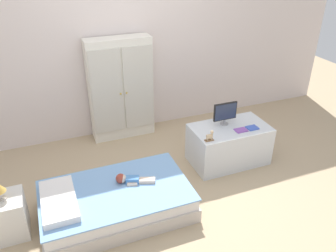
{
  "coord_description": "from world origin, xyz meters",
  "views": [
    {
      "loc": [
        -1.08,
        -2.71,
        2.42
      ],
      "look_at": [
        0.13,
        0.4,
        0.58
      ],
      "focal_mm": 36.5,
      "sensor_mm": 36.0,
      "label": 1
    }
  ],
  "objects_px": {
    "book_purple": "(241,130)",
    "rocking_horse_toy": "(210,136)",
    "doll": "(128,179)",
    "tv_stand": "(229,144)",
    "nightstand": "(7,217)",
    "tv_monitor": "(225,112)",
    "bed": "(117,201)",
    "wardrobe": "(121,89)",
    "book_blue": "(252,128)"
  },
  "relations": [
    {
      "from": "bed",
      "to": "doll",
      "type": "bearing_deg",
      "value": 26.12
    },
    {
      "from": "doll",
      "to": "nightstand",
      "type": "xyz_separation_m",
      "value": [
        -1.14,
        0.01,
        -0.12
      ]
    },
    {
      "from": "tv_stand",
      "to": "book_blue",
      "type": "relative_size",
      "value": 6.91
    },
    {
      "from": "bed",
      "to": "book_purple",
      "type": "distance_m",
      "value": 1.62
    },
    {
      "from": "doll",
      "to": "tv_stand",
      "type": "bearing_deg",
      "value": 13.48
    },
    {
      "from": "tv_stand",
      "to": "book_blue",
      "type": "distance_m",
      "value": 0.35
    },
    {
      "from": "nightstand",
      "to": "tv_monitor",
      "type": "relative_size",
      "value": 1.38
    },
    {
      "from": "tv_stand",
      "to": "tv_monitor",
      "type": "distance_m",
      "value": 0.41
    },
    {
      "from": "wardrobe",
      "to": "tv_stand",
      "type": "distance_m",
      "value": 1.57
    },
    {
      "from": "bed",
      "to": "tv_stand",
      "type": "distance_m",
      "value": 1.54
    },
    {
      "from": "tv_stand",
      "to": "book_purple",
      "type": "distance_m",
      "value": 0.28
    },
    {
      "from": "wardrobe",
      "to": "tv_stand",
      "type": "xyz_separation_m",
      "value": [
        1.02,
        -1.11,
        -0.44
      ]
    },
    {
      "from": "doll",
      "to": "book_purple",
      "type": "bearing_deg",
      "value": 8.16
    },
    {
      "from": "tv_monitor",
      "to": "book_blue",
      "type": "bearing_deg",
      "value": -39.66
    },
    {
      "from": "bed",
      "to": "tv_stand",
      "type": "xyz_separation_m",
      "value": [
        1.49,
        0.39,
        0.1
      ]
    },
    {
      "from": "tv_stand",
      "to": "tv_monitor",
      "type": "xyz_separation_m",
      "value": [
        -0.03,
        0.09,
        0.4
      ]
    },
    {
      "from": "book_purple",
      "to": "nightstand",
      "type": "bearing_deg",
      "value": -175.79
    },
    {
      "from": "doll",
      "to": "book_purple",
      "type": "relative_size",
      "value": 2.72
    },
    {
      "from": "doll",
      "to": "wardrobe",
      "type": "bearing_deg",
      "value": 77.44
    },
    {
      "from": "bed",
      "to": "wardrobe",
      "type": "relative_size",
      "value": 1.06
    },
    {
      "from": "bed",
      "to": "nightstand",
      "type": "xyz_separation_m",
      "value": [
        -0.99,
        0.09,
        0.06
      ]
    },
    {
      "from": "bed",
      "to": "book_blue",
      "type": "bearing_deg",
      "value": 9.12
    },
    {
      "from": "doll",
      "to": "tv_monitor",
      "type": "xyz_separation_m",
      "value": [
        1.31,
        0.41,
        0.31
      ]
    },
    {
      "from": "rocking_horse_toy",
      "to": "nightstand",
      "type": "bearing_deg",
      "value": -176.69
    },
    {
      "from": "bed",
      "to": "rocking_horse_toy",
      "type": "bearing_deg",
      "value": 10.58
    },
    {
      "from": "doll",
      "to": "nightstand",
      "type": "distance_m",
      "value": 1.14
    },
    {
      "from": "bed",
      "to": "rocking_horse_toy",
      "type": "xyz_separation_m",
      "value": [
        1.12,
        0.21,
        0.4
      ]
    },
    {
      "from": "book_purple",
      "to": "tv_stand",
      "type": "bearing_deg",
      "value": 119.82
    },
    {
      "from": "wardrobe",
      "to": "tv_monitor",
      "type": "relative_size",
      "value": 4.61
    },
    {
      "from": "bed",
      "to": "book_blue",
      "type": "height_order",
      "value": "book_blue"
    },
    {
      "from": "bed",
      "to": "doll",
      "type": "height_order",
      "value": "doll"
    },
    {
      "from": "tv_stand",
      "to": "bed",
      "type": "bearing_deg",
      "value": -165.17
    },
    {
      "from": "nightstand",
      "to": "tv_monitor",
      "type": "bearing_deg",
      "value": 9.23
    },
    {
      "from": "book_purple",
      "to": "wardrobe",
      "type": "bearing_deg",
      "value": 131.61
    },
    {
      "from": "bed",
      "to": "tv_monitor",
      "type": "bearing_deg",
      "value": 18.4
    },
    {
      "from": "nightstand",
      "to": "book_purple",
      "type": "distance_m",
      "value": 2.57
    },
    {
      "from": "tv_monitor",
      "to": "book_purple",
      "type": "distance_m",
      "value": 0.28
    },
    {
      "from": "book_purple",
      "to": "book_blue",
      "type": "relative_size",
      "value": 1.07
    },
    {
      "from": "book_blue",
      "to": "wardrobe",
      "type": "bearing_deg",
      "value": 135.36
    },
    {
      "from": "doll",
      "to": "wardrobe",
      "type": "relative_size",
      "value": 0.28
    },
    {
      "from": "nightstand",
      "to": "tv_stand",
      "type": "height_order",
      "value": "tv_stand"
    },
    {
      "from": "wardrobe",
      "to": "book_blue",
      "type": "xyz_separation_m",
      "value": [
        1.24,
        -1.23,
        -0.2
      ]
    },
    {
      "from": "wardrobe",
      "to": "rocking_horse_toy",
      "type": "distance_m",
      "value": 1.46
    },
    {
      "from": "nightstand",
      "to": "book_purple",
      "type": "relative_size",
      "value": 2.88
    },
    {
      "from": "rocking_horse_toy",
      "to": "book_purple",
      "type": "xyz_separation_m",
      "value": [
        0.43,
        0.07,
        -0.05
      ]
    },
    {
      "from": "bed",
      "to": "book_blue",
      "type": "distance_m",
      "value": 1.76
    },
    {
      "from": "book_purple",
      "to": "rocking_horse_toy",
      "type": "bearing_deg",
      "value": -171.49
    },
    {
      "from": "bed",
      "to": "doll",
      "type": "relative_size",
      "value": 3.78
    },
    {
      "from": "nightstand",
      "to": "book_blue",
      "type": "bearing_deg",
      "value": 3.97
    },
    {
      "from": "nightstand",
      "to": "book_purple",
      "type": "xyz_separation_m",
      "value": [
        2.55,
        0.19,
        0.28
      ]
    }
  ]
}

